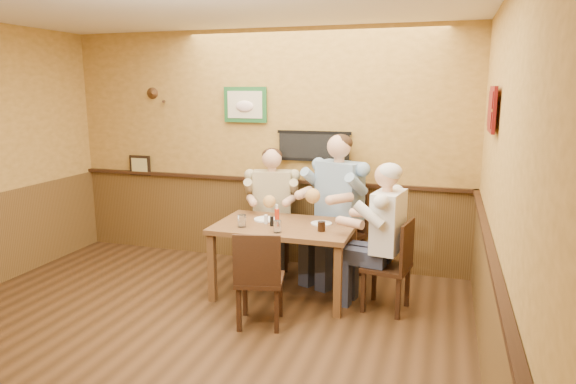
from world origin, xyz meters
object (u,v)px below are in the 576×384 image
(chair_back_left, at_px, (272,231))
(chair_back_right, at_px, (339,233))
(diner_white_elder, at_px, (387,246))
(cola_tumbler, at_px, (321,226))
(chair_right_end, at_px, (387,265))
(salt_shaker, at_px, (266,219))
(diner_tan_shirt, at_px, (272,215))
(chair_near_side, at_px, (260,277))
(hot_sauce_bottle, at_px, (277,216))
(dining_table, at_px, (285,233))
(pepper_shaker, at_px, (272,221))
(water_glass_left, at_px, (242,221))
(diner_blue_polo, at_px, (339,214))
(water_glass_mid, at_px, (277,227))

(chair_back_left, relative_size, chair_back_right, 0.88)
(diner_white_elder, xyz_separation_m, cola_tumbler, (-0.63, -0.06, 0.15))
(diner_white_elder, bearing_deg, chair_back_right, -129.97)
(chair_back_right, height_order, chair_right_end, chair_back_right)
(cola_tumbler, distance_m, salt_shaker, 0.62)
(diner_tan_shirt, bearing_deg, chair_near_side, -90.14)
(diner_white_elder, distance_m, hot_sauce_bottle, 1.13)
(chair_back_left, relative_size, chair_near_side, 1.01)
(chair_back_left, height_order, hot_sauce_bottle, hot_sauce_bottle)
(dining_table, bearing_deg, chair_right_end, -4.13)
(diner_white_elder, height_order, pepper_shaker, diner_white_elder)
(water_glass_left, relative_size, pepper_shaker, 1.28)
(water_glass_left, bearing_deg, pepper_shaker, 24.03)
(chair_near_side, height_order, pepper_shaker, chair_near_side)
(diner_blue_polo, relative_size, diner_white_elder, 1.13)
(chair_back_left, relative_size, water_glass_mid, 7.77)
(dining_table, height_order, diner_blue_polo, diner_blue_polo)
(chair_near_side, relative_size, diner_blue_polo, 0.61)
(diner_tan_shirt, relative_size, diner_blue_polo, 0.88)
(chair_right_end, xyz_separation_m, diner_tan_shirt, (-1.44, 0.81, 0.19))
(dining_table, distance_m, salt_shaker, 0.24)
(chair_right_end, relative_size, hot_sauce_bottle, 4.67)
(hot_sauce_bottle, bearing_deg, diner_blue_polo, 55.66)
(chair_back_right, relative_size, diner_white_elder, 0.79)
(water_glass_left, xyz_separation_m, pepper_shaker, (0.27, 0.12, -0.01))
(chair_back_left, height_order, chair_right_end, same)
(diner_white_elder, relative_size, water_glass_mid, 11.09)
(diner_tan_shirt, relative_size, water_glass_mid, 11.10)
(hot_sauce_bottle, bearing_deg, pepper_shaker, -138.95)
(diner_white_elder, xyz_separation_m, hot_sauce_bottle, (-1.11, 0.01, 0.20))
(chair_back_left, xyz_separation_m, pepper_shaker, (0.28, -0.84, 0.35))
(chair_back_left, bearing_deg, chair_back_right, -20.47)
(chair_back_left, bearing_deg, diner_white_elder, -44.45)
(chair_back_right, height_order, chair_near_side, chair_back_right)
(dining_table, relative_size, water_glass_left, 11.23)
(chair_right_end, height_order, salt_shaker, chair_right_end)
(diner_tan_shirt, height_order, hot_sauce_bottle, diner_tan_shirt)
(chair_near_side, distance_m, diner_white_elder, 1.25)
(water_glass_left, height_order, hot_sauce_bottle, hot_sauce_bottle)
(water_glass_left, distance_m, salt_shaker, 0.27)
(diner_blue_polo, xyz_separation_m, cola_tumbler, (-0.01, -0.79, 0.07))
(diner_blue_polo, distance_m, salt_shaker, 0.93)
(dining_table, xyz_separation_m, salt_shaker, (-0.19, -0.03, 0.14))
(water_glass_mid, bearing_deg, pepper_shaker, 122.05)
(chair_back_right, relative_size, diner_blue_polo, 0.70)
(diner_tan_shirt, relative_size, salt_shaker, 13.85)
(diner_blue_polo, xyz_separation_m, water_glass_left, (-0.81, -0.88, 0.08))
(diner_blue_polo, relative_size, pepper_shaker, 14.96)
(chair_back_left, bearing_deg, hot_sauce_bottle, -82.76)
(dining_table, xyz_separation_m, diner_blue_polo, (0.43, 0.66, 0.07))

